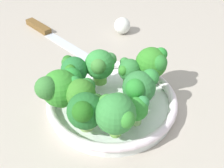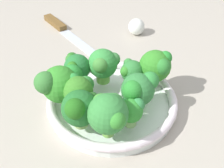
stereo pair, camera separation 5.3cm
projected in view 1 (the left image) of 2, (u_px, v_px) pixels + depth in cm
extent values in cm
cube|color=#AFA798|center=(108.00, 110.00, 58.20)|extent=(130.00, 130.00, 2.50)
cylinder|color=white|center=(112.00, 105.00, 56.39)|extent=(23.85, 23.85, 1.32)
torus|color=white|center=(112.00, 100.00, 55.48)|extent=(24.85, 24.85, 1.61)
cylinder|color=#91D76C|center=(150.00, 75.00, 58.61)|extent=(2.00, 2.00, 1.91)
sphere|color=#348828|center=(151.00, 63.00, 56.75)|extent=(6.23, 6.23, 6.23)
sphere|color=#298E30|center=(161.00, 54.00, 56.32)|extent=(2.64, 2.64, 2.64)
sphere|color=#2E8230|center=(159.00, 63.00, 55.02)|extent=(3.32, 3.32, 3.32)
cylinder|color=#91C96F|center=(135.00, 118.00, 49.24)|extent=(2.10, 2.10, 1.75)
sphere|color=green|center=(136.00, 109.00, 47.87)|extent=(4.02, 4.02, 4.02)
sphere|color=green|center=(127.00, 103.00, 48.19)|extent=(1.94, 1.94, 1.94)
sphere|color=#318A2E|center=(128.00, 106.00, 48.01)|extent=(1.84, 1.84, 1.84)
sphere|color=#318742|center=(143.00, 102.00, 47.82)|extent=(2.25, 2.25, 2.25)
cylinder|color=#9FC96F|center=(86.00, 123.00, 48.31)|extent=(2.46, 2.46, 1.78)
sphere|color=#226829|center=(85.00, 111.00, 46.52)|extent=(6.08, 6.08, 6.08)
sphere|color=#216619|center=(83.00, 112.00, 44.09)|extent=(3.35, 3.35, 3.35)
sphere|color=#285F22|center=(96.00, 101.00, 47.75)|extent=(2.57, 2.57, 2.57)
cylinder|color=#99C965|center=(62.00, 101.00, 52.68)|extent=(1.90, 1.90, 1.65)
sphere|color=#348D2A|center=(60.00, 88.00, 50.80)|extent=(6.74, 6.74, 6.74)
sphere|color=#3C7A32|center=(72.00, 91.00, 49.62)|extent=(3.67, 3.67, 3.67)
sphere|color=#298E32|center=(71.00, 78.00, 52.11)|extent=(3.88, 3.88, 3.88)
sphere|color=#387D34|center=(46.00, 88.00, 48.57)|extent=(3.97, 3.97, 3.97)
cylinder|color=#83C266|center=(138.00, 99.00, 53.18)|extent=(2.60, 2.60, 1.61)
sphere|color=#317B39|center=(139.00, 87.00, 51.46)|extent=(5.98, 5.98, 5.98)
sphere|color=#29872D|center=(135.00, 89.00, 49.43)|extent=(3.53, 3.53, 3.53)
sphere|color=#2F8938|center=(150.00, 78.00, 51.58)|extent=(3.23, 3.23, 3.23)
cylinder|color=#A0D16D|center=(75.00, 81.00, 56.80)|extent=(2.56, 2.56, 2.17)
sphere|color=#257232|center=(74.00, 70.00, 55.08)|extent=(5.13, 5.13, 5.13)
sphere|color=#2B7620|center=(70.00, 71.00, 52.66)|extent=(2.09, 2.09, 2.09)
sphere|color=#256B21|center=(68.00, 61.00, 55.68)|extent=(2.18, 2.18, 2.18)
sphere|color=#2F782B|center=(67.00, 63.00, 55.45)|extent=(2.25, 2.25, 2.25)
cylinder|color=#7AB94E|center=(115.00, 129.00, 46.92)|extent=(1.95, 1.95, 2.45)
sphere|color=#36873B|center=(116.00, 114.00, 44.84)|extent=(6.49, 6.49, 6.49)
sphere|color=green|center=(107.00, 103.00, 46.02)|extent=(2.91, 2.91, 2.91)
sphere|color=#408A3F|center=(119.00, 104.00, 46.16)|extent=(3.63, 3.63, 3.63)
sphere|color=#358E2F|center=(126.00, 119.00, 42.97)|extent=(2.83, 2.83, 2.83)
cylinder|color=#80B252|center=(129.00, 80.00, 57.66)|extent=(2.50, 2.50, 1.70)
sphere|color=#317D38|center=(130.00, 70.00, 56.23)|extent=(4.45, 4.45, 4.45)
sphere|color=#348137|center=(125.00, 62.00, 56.96)|extent=(1.87, 1.87, 1.87)
sphere|color=#35872B|center=(123.00, 71.00, 54.99)|extent=(1.97, 1.97, 1.97)
cylinder|color=#91C76A|center=(82.00, 106.00, 51.11)|extent=(2.76, 2.76, 2.36)
sphere|color=#398127|center=(81.00, 94.00, 49.31)|extent=(5.24, 5.24, 5.24)
sphere|color=#2E7B2E|center=(87.00, 86.00, 50.33)|extent=(3.01, 3.01, 3.01)
sphere|color=#2B8D37|center=(75.00, 83.00, 49.82)|extent=(2.45, 2.45, 2.45)
cylinder|color=#7DBF50|center=(100.00, 77.00, 57.74)|extent=(2.68, 2.68, 2.38)
sphere|color=green|center=(100.00, 64.00, 55.83)|extent=(5.76, 5.76, 5.76)
sphere|color=#3E8741|center=(109.00, 59.00, 56.27)|extent=(2.67, 2.67, 2.67)
sphere|color=#408636|center=(99.00, 66.00, 53.96)|extent=(3.09, 3.09, 3.09)
cube|color=silver|center=(68.00, 46.00, 74.54)|extent=(14.64, 12.98, 0.40)
cube|color=brown|center=(38.00, 26.00, 81.63)|extent=(8.74, 7.89, 1.50)
sphere|color=white|center=(122.00, 26.00, 78.88)|extent=(4.41, 4.41, 4.41)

